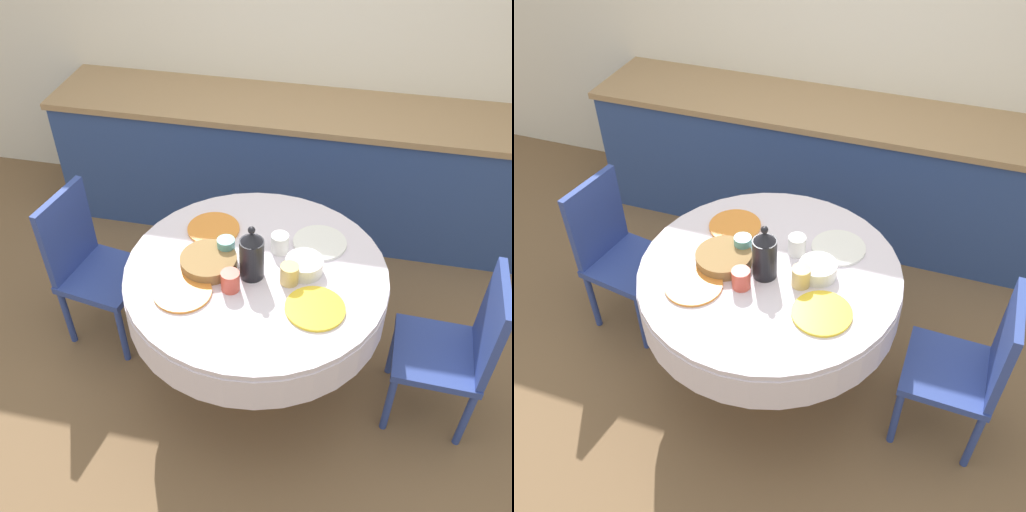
# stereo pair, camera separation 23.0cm
# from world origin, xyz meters

# --- Properties ---
(ground_plane) EXTENTS (12.00, 12.00, 0.00)m
(ground_plane) POSITION_xyz_m (0.00, 0.00, 0.00)
(ground_plane) COLOR brown
(wall_back) EXTENTS (7.00, 0.05, 2.60)m
(wall_back) POSITION_xyz_m (0.00, 1.73, 1.30)
(wall_back) COLOR silver
(wall_back) RESTS_ON ground_plane
(kitchen_counter) EXTENTS (3.24, 0.64, 0.88)m
(kitchen_counter) POSITION_xyz_m (0.00, 1.40, 0.44)
(kitchen_counter) COLOR #2D4784
(kitchen_counter) RESTS_ON ground_plane
(dining_table) EXTENTS (1.22, 1.22, 0.76)m
(dining_table) POSITION_xyz_m (0.00, 0.00, 0.63)
(dining_table) COLOR tan
(dining_table) RESTS_ON ground_plane
(chair_left) EXTENTS (0.41, 0.41, 0.90)m
(chair_left) POSITION_xyz_m (0.95, -0.03, 0.49)
(chair_left) COLOR #2D428E
(chair_left) RESTS_ON ground_plane
(chair_right) EXTENTS (0.46, 0.46, 0.90)m
(chair_right) POSITION_xyz_m (-0.94, 0.15, 0.49)
(chair_right) COLOR #2D428E
(chair_right) RESTS_ON ground_plane
(plate_near_left) EXTENTS (0.26, 0.26, 0.01)m
(plate_near_left) POSITION_xyz_m (-0.28, -0.22, 0.77)
(plate_near_left) COLOR orange
(plate_near_left) RESTS_ON dining_table
(cup_near_left) EXTENTS (0.08, 0.08, 0.09)m
(cup_near_left) POSITION_xyz_m (-0.08, -0.15, 0.81)
(cup_near_left) COLOR #CC4C3D
(cup_near_left) RESTS_ON dining_table
(plate_near_right) EXTENTS (0.26, 0.26, 0.01)m
(plate_near_right) POSITION_xyz_m (0.30, -0.19, 0.77)
(plate_near_right) COLOR yellow
(plate_near_right) RESTS_ON dining_table
(cup_near_right) EXTENTS (0.08, 0.08, 0.09)m
(cup_near_right) POSITION_xyz_m (0.16, -0.05, 0.81)
(cup_near_right) COLOR #DBB766
(cup_near_right) RESTS_ON dining_table
(plate_far_left) EXTENTS (0.26, 0.26, 0.01)m
(plate_far_left) POSITION_xyz_m (-0.27, 0.24, 0.77)
(plate_far_left) COLOR orange
(plate_far_left) RESTS_ON dining_table
(cup_far_left) EXTENTS (0.08, 0.08, 0.09)m
(cup_far_left) POSITION_xyz_m (-0.16, 0.07, 0.81)
(cup_far_left) COLOR #5BA39E
(cup_far_left) RESTS_ON dining_table
(plate_far_right) EXTENTS (0.26, 0.26, 0.01)m
(plate_far_right) POSITION_xyz_m (0.26, 0.24, 0.77)
(plate_far_right) COLOR white
(plate_far_right) RESTS_ON dining_table
(cup_far_right) EXTENTS (0.08, 0.08, 0.09)m
(cup_far_right) POSITION_xyz_m (0.08, 0.15, 0.81)
(cup_far_right) COLOR white
(cup_far_right) RESTS_ON dining_table
(coffee_carafe) EXTENTS (0.11, 0.11, 0.28)m
(coffee_carafe) POSITION_xyz_m (-0.01, -0.04, 0.88)
(coffee_carafe) COLOR black
(coffee_carafe) RESTS_ON dining_table
(bread_basket) EXTENTS (0.26, 0.26, 0.06)m
(bread_basket) POSITION_xyz_m (-0.22, -0.03, 0.79)
(bread_basket) COLOR olive
(bread_basket) RESTS_ON dining_table
(fruit_bowl) EXTENTS (0.17, 0.17, 0.07)m
(fruit_bowl) POSITION_xyz_m (0.22, 0.03, 0.80)
(fruit_bowl) COLOR silver
(fruit_bowl) RESTS_ON dining_table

